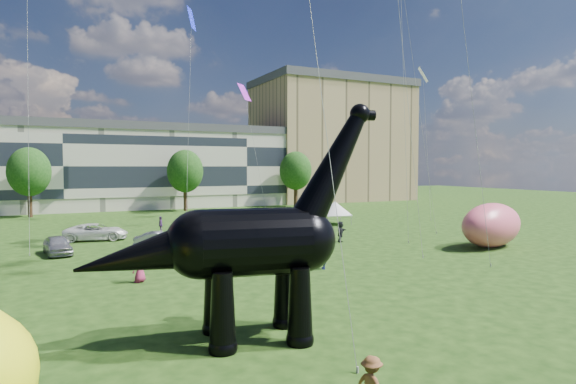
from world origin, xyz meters
name	(u,v)px	position (x,y,z in m)	size (l,w,h in m)	color
ground	(314,329)	(0.00, 0.00, 0.00)	(220.00, 220.00, 0.00)	#16330C
terrace_row	(63,170)	(-8.00, 62.00, 6.00)	(78.00, 11.00, 12.00)	beige
apartment_block	(332,144)	(40.00, 65.00, 11.00)	(28.00, 18.00, 22.00)	tan
tree_mid_left	(29,168)	(-12.00, 53.00, 6.29)	(5.20, 5.20, 9.44)	#382314
tree_mid_right	(185,168)	(8.00, 53.00, 6.29)	(5.20, 5.20, 9.44)	#382314
tree_far_right	(296,168)	(26.00, 53.00, 6.29)	(5.20, 5.20, 9.44)	#382314
dinosaur_sculpture	(243,247)	(-2.94, 0.16, 3.48)	(11.33, 3.93, 9.22)	black
car_silver	(58,245)	(-9.03, 22.36, 0.70)	(1.66, 4.12, 1.40)	#A1A2A6
car_grey	(161,241)	(-1.76, 21.38, 0.68)	(1.44, 4.13, 1.36)	gray
car_white	(96,232)	(-5.96, 28.53, 0.74)	(2.44, 5.30, 1.47)	white
car_dark	(272,226)	(9.54, 25.59, 0.77)	(2.17, 5.34, 1.55)	#595960
gazebo_near	(303,213)	(12.58, 24.85, 1.91)	(4.38, 4.38, 2.72)	white
gazebo_far	(335,208)	(18.96, 29.38, 1.81)	(4.12, 4.12, 2.58)	white
inflatable_pink	(492,225)	(22.27, 10.87, 1.77)	(7.06, 3.53, 3.53)	#F8607B
visitors	(159,251)	(-3.04, 15.61, 0.87)	(48.55, 42.16, 1.90)	#2B696C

